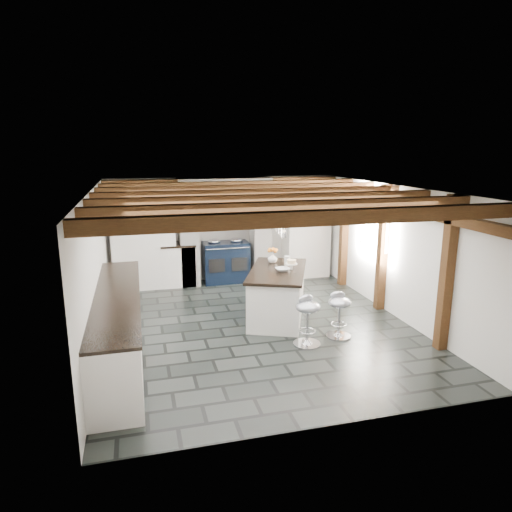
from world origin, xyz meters
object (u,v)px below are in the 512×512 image
object	(u,v)px
range_cooker	(226,261)
bar_stool_near	(339,310)
kitchen_island	(277,293)
bar_stool_far	(307,315)

from	to	relation	value
range_cooker	bar_stool_near	size ratio (longest dim) A/B	1.37
kitchen_island	bar_stool_near	size ratio (longest dim) A/B	2.71
kitchen_island	bar_stool_far	world-z (taller)	kitchen_island
kitchen_island	bar_stool_far	size ratio (longest dim) A/B	2.55
kitchen_island	bar_stool_near	bearing A→B (deg)	-34.65
bar_stool_far	range_cooker	bearing A→B (deg)	80.95
range_cooker	kitchen_island	world-z (taller)	kitchen_island
range_cooker	bar_stool_near	world-z (taller)	range_cooker
range_cooker	bar_stool_far	xyz separation A→B (m)	(0.53, -3.65, 0.02)
range_cooker	kitchen_island	xyz separation A→B (m)	(0.45, -2.43, -0.02)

